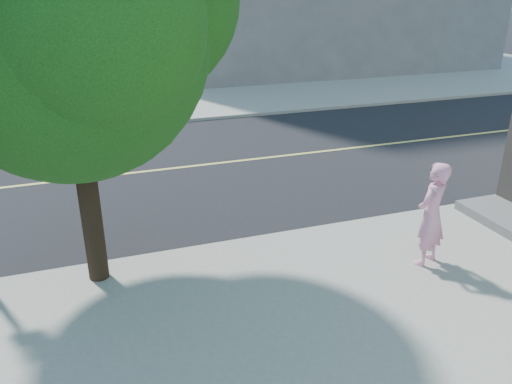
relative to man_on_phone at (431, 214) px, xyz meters
name	(u,v)px	position (x,y,z in m)	size (l,w,h in m)	color
ground	(19,281)	(-6.45, 1.85, -1.01)	(140.00, 140.00, 0.00)	black
road_ew	(32,185)	(-6.45, 6.35, -1.00)	(140.00, 9.00, 0.01)	black
sidewalk_ne	(284,60)	(7.05, 23.35, -0.95)	(29.00, 25.00, 0.12)	gray
man_on_phone	(431,214)	(0.00, 0.00, 0.00)	(0.65, 0.42, 1.78)	pink
street_tree	(71,5)	(-5.10, 1.36, 3.21)	(4.78, 4.34, 6.34)	black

